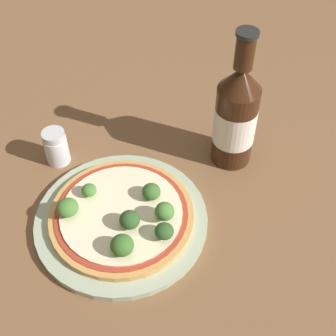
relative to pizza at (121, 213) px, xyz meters
name	(u,v)px	position (x,y,z in m)	size (l,w,h in m)	color
ground_plane	(132,217)	(0.02, 0.00, -0.02)	(3.00, 3.00, 0.00)	brown
plate	(121,219)	(0.00, 0.00, -0.01)	(0.27, 0.27, 0.01)	#A3B293
pizza	(121,213)	(0.00, 0.00, 0.00)	(0.22, 0.22, 0.01)	tan
broccoli_floret_0	(130,220)	(0.00, -0.03, 0.02)	(0.03, 0.03, 0.03)	#6B8E51
broccoli_floret_1	(151,192)	(0.05, 0.00, 0.02)	(0.03, 0.03, 0.03)	#6B8E51
broccoli_floret_2	(89,190)	(-0.03, 0.05, 0.02)	(0.02, 0.02, 0.02)	#6B8E51
broccoli_floret_3	(165,212)	(0.05, -0.05, 0.03)	(0.03, 0.03, 0.03)	#6B8E51
broccoli_floret_4	(164,231)	(0.03, -0.08, 0.02)	(0.03, 0.03, 0.03)	#6B8E51
broccoli_floret_5	(122,245)	(-0.03, -0.07, 0.02)	(0.03, 0.03, 0.03)	#6B8E51
broccoli_floret_6	(67,208)	(-0.07, 0.04, 0.02)	(0.03, 0.03, 0.03)	#6B8E51
beer_bottle	(236,116)	(0.23, 0.02, 0.08)	(0.07, 0.07, 0.25)	#381E0F
pepper_shaker	(56,147)	(-0.03, 0.17, 0.01)	(0.04, 0.04, 0.07)	silver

